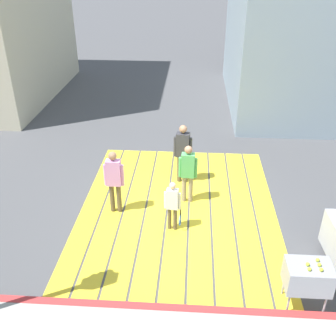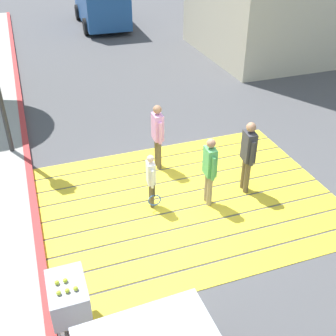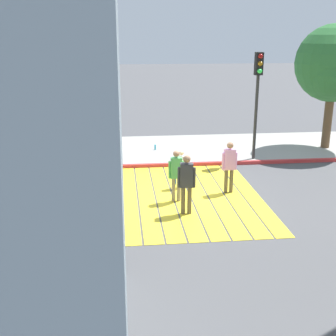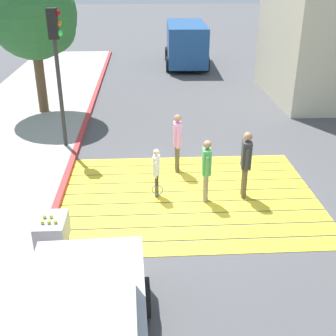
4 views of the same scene
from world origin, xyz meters
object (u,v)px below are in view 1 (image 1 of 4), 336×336
Objects in this scene: pedestrian_adult_trailing at (188,170)px; tennis_ball_cart at (308,276)px; pedestrian_child_with_racket at (173,204)px; pedestrian_adult_side at (183,150)px; pedestrian_adult_lead at (114,178)px.

tennis_ball_cart is at bearing -145.96° from pedestrian_adult_trailing.
pedestrian_adult_side is at bearing -3.81° from pedestrian_child_with_racket.
pedestrian_adult_side is at bearing 9.39° from pedestrian_adult_trailing.
pedestrian_adult_lead is 1.31× the size of pedestrian_child_with_racket.
pedestrian_adult_side is at bearing -45.80° from pedestrian_adult_lead.
pedestrian_adult_lead reaches higher than pedestrian_adult_trailing.
pedestrian_child_with_racket is at bearing 50.40° from tennis_ball_cart.
pedestrian_adult_lead is 1.60m from pedestrian_child_with_racket.
pedestrian_adult_side is at bearing 29.13° from tennis_ball_cart.
pedestrian_child_with_racket is (-2.18, 0.15, -0.29)m from pedestrian_adult_side.
pedestrian_adult_side is (1.56, -1.60, 0.03)m from pedestrian_adult_lead.
pedestrian_child_with_racket is (-0.63, -1.46, -0.26)m from pedestrian_adult_lead.
tennis_ball_cart is 0.63× the size of pedestrian_adult_trailing.
tennis_ball_cart is 3.97m from pedestrian_adult_trailing.
pedestrian_child_with_racket reaches higher than tennis_ball_cart.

